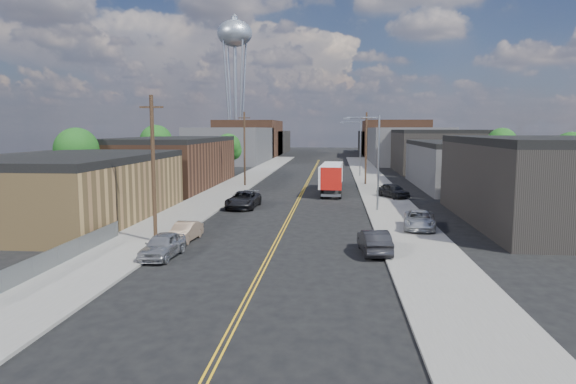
% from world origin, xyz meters
% --- Properties ---
extents(ground, '(260.00, 260.00, 0.00)m').
position_xyz_m(ground, '(0.00, 60.00, 0.00)').
color(ground, black).
rests_on(ground, ground).
extents(centerline, '(0.32, 120.00, 0.01)m').
position_xyz_m(centerline, '(0.00, 45.00, 0.01)').
color(centerline, gold).
rests_on(centerline, ground).
extents(sidewalk_left, '(5.00, 140.00, 0.15)m').
position_xyz_m(sidewalk_left, '(-9.50, 45.00, 0.07)').
color(sidewalk_left, slate).
rests_on(sidewalk_left, ground).
extents(sidewalk_right, '(5.00, 140.00, 0.15)m').
position_xyz_m(sidewalk_right, '(9.50, 45.00, 0.07)').
color(sidewalk_right, slate).
rests_on(sidewalk_right, ground).
extents(warehouse_tan, '(12.00, 22.00, 5.60)m').
position_xyz_m(warehouse_tan, '(-18.00, 18.00, 2.80)').
color(warehouse_tan, olive).
rests_on(warehouse_tan, ground).
extents(warehouse_brown, '(12.00, 26.00, 6.60)m').
position_xyz_m(warehouse_brown, '(-18.00, 44.00, 3.30)').
color(warehouse_brown, '#44281B').
rests_on(warehouse_brown, ground).
extents(industrial_right_a, '(14.00, 22.00, 7.10)m').
position_xyz_m(industrial_right_a, '(21.99, 20.00, 3.55)').
color(industrial_right_a, black).
rests_on(industrial_right_a, ground).
extents(industrial_right_b, '(14.00, 24.00, 6.10)m').
position_xyz_m(industrial_right_b, '(22.00, 46.00, 3.05)').
color(industrial_right_b, '#3B3B3E').
rests_on(industrial_right_b, ground).
extents(industrial_right_c, '(14.00, 22.00, 7.60)m').
position_xyz_m(industrial_right_c, '(22.00, 72.00, 3.80)').
color(industrial_right_c, black).
rests_on(industrial_right_c, ground).
extents(skyline_left_a, '(16.00, 30.00, 8.00)m').
position_xyz_m(skyline_left_a, '(-20.00, 95.00, 4.00)').
color(skyline_left_a, '#3B3B3E').
rests_on(skyline_left_a, ground).
extents(skyline_right_a, '(16.00, 30.00, 8.00)m').
position_xyz_m(skyline_right_a, '(20.00, 95.00, 4.00)').
color(skyline_right_a, '#3B3B3E').
rests_on(skyline_right_a, ground).
extents(skyline_left_b, '(16.00, 26.00, 10.00)m').
position_xyz_m(skyline_left_b, '(-20.00, 120.00, 5.00)').
color(skyline_left_b, '#44281B').
rests_on(skyline_left_b, ground).
extents(skyline_right_b, '(16.00, 26.00, 10.00)m').
position_xyz_m(skyline_right_b, '(20.00, 120.00, 5.00)').
color(skyline_right_b, '#44281B').
rests_on(skyline_right_b, ground).
extents(skyline_left_c, '(16.00, 40.00, 7.00)m').
position_xyz_m(skyline_left_c, '(-20.00, 140.00, 3.50)').
color(skyline_left_c, black).
rests_on(skyline_left_c, ground).
extents(skyline_right_c, '(16.00, 40.00, 7.00)m').
position_xyz_m(skyline_right_c, '(20.00, 140.00, 3.50)').
color(skyline_right_c, black).
rests_on(skyline_right_c, ground).
extents(water_tower, '(9.00, 9.00, 36.90)m').
position_xyz_m(water_tower, '(-22.00, 110.00, 30.65)').
color(water_tower, gray).
rests_on(water_tower, ground).
extents(streetlight_near, '(3.39, 0.25, 9.00)m').
position_xyz_m(streetlight_near, '(7.60, 25.00, 5.33)').
color(streetlight_near, gray).
rests_on(streetlight_near, ground).
extents(streetlight_far, '(3.39, 0.25, 9.00)m').
position_xyz_m(streetlight_far, '(7.60, 60.00, 5.33)').
color(streetlight_far, gray).
rests_on(streetlight_far, ground).
extents(utility_pole_left_near, '(1.60, 0.26, 10.00)m').
position_xyz_m(utility_pole_left_near, '(-8.20, 10.00, 5.14)').
color(utility_pole_left_near, black).
rests_on(utility_pole_left_near, ground).
extents(utility_pole_left_far, '(1.60, 0.26, 10.00)m').
position_xyz_m(utility_pole_left_far, '(-8.20, 45.00, 5.14)').
color(utility_pole_left_far, black).
rests_on(utility_pole_left_far, ground).
extents(utility_pole_right, '(1.60, 0.26, 10.00)m').
position_xyz_m(utility_pole_right, '(8.20, 48.00, 5.14)').
color(utility_pole_right, black).
rests_on(utility_pole_right, ground).
extents(chainlink_fence, '(0.05, 16.00, 1.22)m').
position_xyz_m(chainlink_fence, '(-11.50, 3.50, 0.66)').
color(chainlink_fence, slate).
rests_on(chainlink_fence, ground).
extents(tree_left_near, '(4.85, 4.76, 7.91)m').
position_xyz_m(tree_left_near, '(-23.94, 30.00, 5.18)').
color(tree_left_near, black).
rests_on(tree_left_near, ground).
extents(tree_left_mid, '(5.10, 5.04, 8.37)m').
position_xyz_m(tree_left_mid, '(-23.94, 55.00, 5.48)').
color(tree_left_mid, black).
rests_on(tree_left_mid, ground).
extents(tree_left_far, '(4.35, 4.20, 6.97)m').
position_xyz_m(tree_left_far, '(-13.94, 62.00, 4.57)').
color(tree_left_far, black).
rests_on(tree_left_far, ground).
extents(tree_right_near, '(4.60, 4.48, 7.44)m').
position_xyz_m(tree_right_near, '(30.06, 36.00, 4.87)').
color(tree_right_near, black).
rests_on(tree_right_near, ground).
extents(tree_right_far, '(4.85, 4.76, 7.91)m').
position_xyz_m(tree_right_far, '(30.06, 60.00, 5.18)').
color(tree_right_far, black).
rests_on(tree_right_far, ground).
extents(semi_truck, '(2.83, 13.70, 3.56)m').
position_xyz_m(semi_truck, '(3.56, 39.35, 2.02)').
color(semi_truck, silver).
rests_on(semi_truck, ground).
extents(car_left_a, '(2.02, 4.52, 1.51)m').
position_xyz_m(car_left_a, '(-6.40, 6.20, 0.75)').
color(car_left_a, '#989A9D').
rests_on(car_left_a, ground).
extents(car_left_b, '(1.71, 4.06, 1.30)m').
position_xyz_m(car_left_b, '(-6.40, 10.84, 0.65)').
color(car_left_b, '#886F59').
rests_on(car_left_b, ground).
extents(car_left_c, '(2.98, 6.01, 1.64)m').
position_xyz_m(car_left_c, '(-5.00, 26.00, 0.82)').
color(car_left_c, black).
rests_on(car_left_c, ground).
extents(car_left_d, '(2.36, 4.92, 1.38)m').
position_xyz_m(car_left_d, '(-5.00, 27.51, 0.69)').
color(car_left_d, '#A9ADAF').
rests_on(car_left_d, ground).
extents(car_right_oncoming, '(2.02, 4.74, 1.52)m').
position_xyz_m(car_right_oncoming, '(6.47, 8.42, 0.76)').
color(car_right_oncoming, black).
rests_on(car_right_oncoming, ground).
extents(car_right_lot_a, '(2.96, 5.28, 1.39)m').
position_xyz_m(car_right_lot_a, '(10.45, 16.00, 0.85)').
color(car_right_lot_a, '#B0B2B5').
rests_on(car_right_lot_a, sidewalk_right).
extents(car_right_lot_c, '(3.76, 4.99, 1.58)m').
position_xyz_m(car_right_lot_c, '(10.44, 34.14, 0.94)').
color(car_right_lot_c, black).
rests_on(car_right_lot_c, sidewalk_right).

